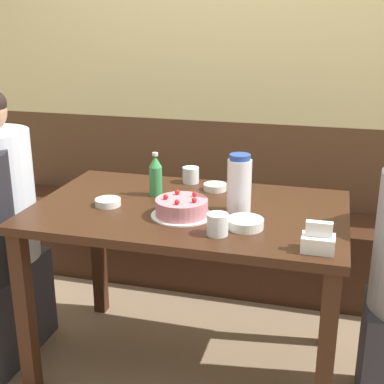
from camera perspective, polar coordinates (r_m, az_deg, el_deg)
ground_plane at (r=2.56m, az=-0.31°, el=-18.04°), size 12.00×12.00×0.00m
back_wall at (r=3.09m, az=5.03°, el=13.34°), size 4.80×0.04×2.50m
bench_seat at (r=3.15m, az=3.78°, el=-6.03°), size 2.75×0.38×0.44m
dining_table at (r=2.23m, az=-0.34°, el=-4.21°), size 1.27×0.79×0.77m
birthday_cake at (r=2.09m, az=-1.11°, el=-1.70°), size 0.24×0.24×0.09m
water_pitcher at (r=2.11m, az=5.06°, el=0.82°), size 0.10×0.10×0.24m
soju_bottle at (r=2.32m, az=-3.91°, el=1.79°), size 0.06×0.06×0.19m
napkin_holder at (r=1.83m, az=13.31°, el=-5.07°), size 0.11×0.08×0.11m
bowl_soup_white at (r=2.23m, az=-8.96°, el=-1.08°), size 0.11×0.11×0.03m
bowl_rice_small at (r=2.40m, az=2.47°, el=0.54°), size 0.10×0.10×0.03m
bowl_side_dish at (r=1.99m, az=5.69°, el=-3.34°), size 0.14×0.14×0.04m
glass_water_tall at (r=1.91m, az=2.74°, el=-3.46°), size 0.08×0.08×0.08m
glass_tumbler_short at (r=2.50m, az=-0.14°, el=1.83°), size 0.08×0.08×0.07m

